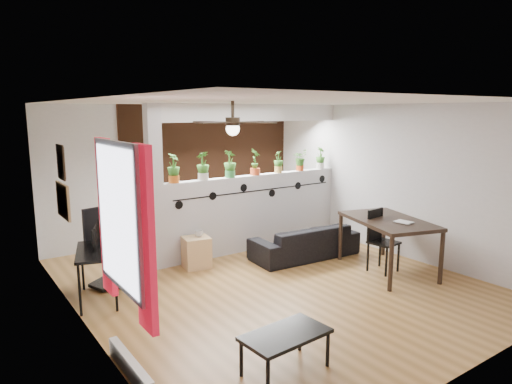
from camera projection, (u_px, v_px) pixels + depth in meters
name	position (u px, v px, depth m)	size (l,w,h in m)	color
room_shell	(270.00, 195.00, 6.51)	(6.30, 7.10, 2.90)	brown
partition_wall	(255.00, 212.00, 8.28)	(3.60, 0.18, 1.35)	#BCBCC1
ceiling_header	(255.00, 113.00, 7.97)	(3.60, 0.18, 0.30)	silver
pier_column	(155.00, 188.00, 7.08)	(0.22, 0.20, 2.60)	#BCBCC1
brick_panel	(214.00, 169.00, 9.35)	(3.90, 0.05, 2.60)	brown
vine_decal	(258.00, 191.00, 8.13)	(3.31, 0.01, 0.30)	black
window_assembly	(121.00, 221.00, 4.05)	(0.09, 1.30, 1.55)	white
baseboard_heater	(130.00, 367.00, 4.31)	(0.08, 1.00, 0.18)	silver
corkboard	(63.00, 201.00, 5.80)	(0.03, 0.60, 0.45)	olive
framed_art	(61.00, 162.00, 5.67)	(0.03, 0.34, 0.44)	#8C7259
ceiling_fan	(233.00, 124.00, 5.63)	(1.19, 1.19, 0.43)	black
potted_plant_0	(174.00, 167.00, 7.22)	(0.31, 0.31, 0.47)	#C45B17
potted_plant_1	(203.00, 165.00, 7.52)	(0.29, 0.25, 0.47)	silver
potted_plant_2	(230.00, 163.00, 7.82)	(0.26, 0.29, 0.47)	#30863F
potted_plant_3	(255.00, 161.00, 8.11)	(0.23, 0.28, 0.48)	#C7471F
potted_plant_4	(278.00, 161.00, 8.42)	(0.26, 0.26, 0.41)	gold
potted_plant_5	(300.00, 159.00, 8.72)	(0.25, 0.22, 0.41)	#D24A18
potted_plant_6	(320.00, 157.00, 9.01)	(0.26, 0.23, 0.43)	silver
sofa	(305.00, 242.00, 7.82)	(1.79, 0.71, 0.53)	black
cube_shelf	(196.00, 252.00, 7.29)	(0.41, 0.36, 0.50)	tan
cup	(199.00, 234.00, 7.27)	(0.13, 0.13, 0.11)	gray
computer_desk	(97.00, 255.00, 5.96)	(0.76, 1.06, 0.69)	black
monitor	(93.00, 241.00, 6.05)	(0.05, 0.30, 0.17)	black
office_chair	(105.00, 253.00, 6.49)	(0.58, 0.58, 1.11)	black
dining_table	(388.00, 225.00, 7.04)	(1.33, 1.73, 0.83)	black
book	(400.00, 223.00, 6.73)	(0.18, 0.24, 0.02)	gray
folding_chair	(379.00, 235.00, 7.12)	(0.43, 0.43, 0.97)	black
coffee_table	(286.00, 337.00, 4.34)	(0.87, 0.52, 0.39)	black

